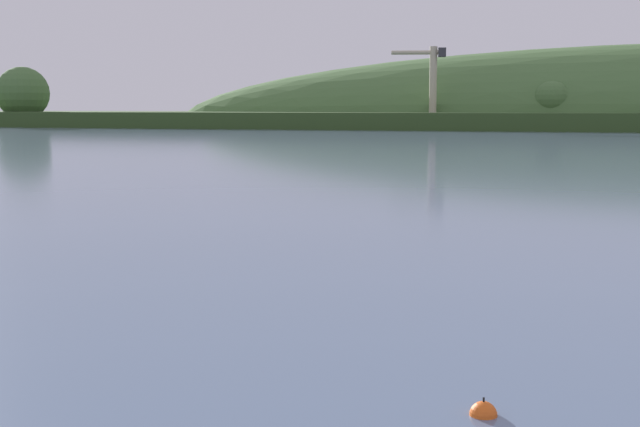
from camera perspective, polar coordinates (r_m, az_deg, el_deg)
The scene contains 2 objects.
dockside_crane at distance 220.59m, azimuth 7.49°, elevation 8.23°, with size 13.61×6.40×20.87m.
mooring_buoy_midchannel at distance 16.48m, azimuth 10.87°, elevation -13.11°, with size 0.52×0.52×0.60m.
Camera 1 is at (6.79, 12.64, 5.67)m, focal length 47.85 mm.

